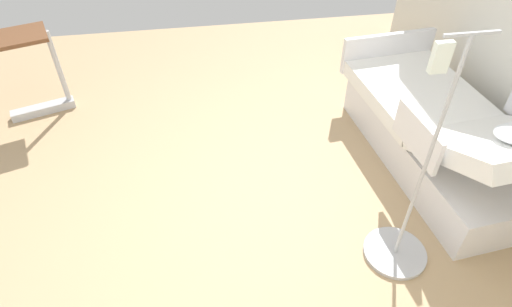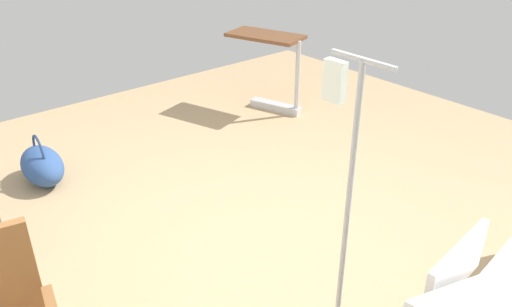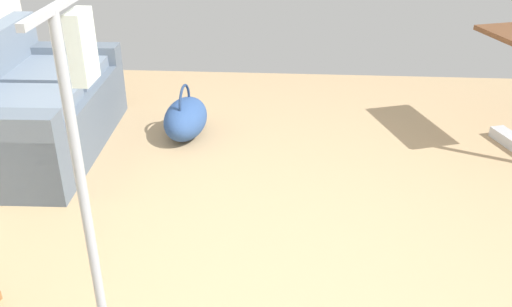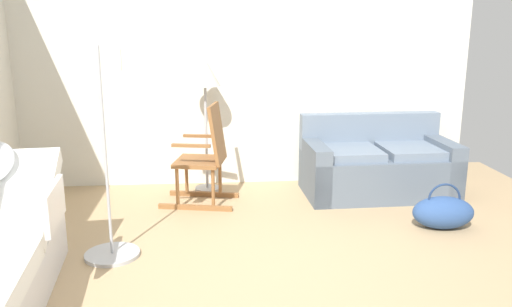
% 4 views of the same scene
% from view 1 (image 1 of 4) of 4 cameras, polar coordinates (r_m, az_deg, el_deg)
% --- Properties ---
extents(ground_plane, '(6.55, 6.55, 0.00)m').
position_cam_1_polar(ground_plane, '(3.46, -4.78, -6.76)').
color(ground_plane, tan).
extents(hospital_bed, '(1.15, 2.16, 1.01)m').
position_cam_1_polar(hospital_bed, '(3.94, 23.41, 2.36)').
color(hospital_bed, silver).
rests_on(hospital_bed, ground).
extents(overbed_table, '(0.89, 0.63, 0.84)m').
position_cam_1_polar(overbed_table, '(4.63, -28.77, 10.00)').
color(overbed_table, '#B2B5BA').
rests_on(overbed_table, ground).
extents(iv_pole, '(0.44, 0.44, 1.69)m').
position_cam_1_polar(iv_pole, '(3.11, 18.62, -9.77)').
color(iv_pole, '#B2B5BA').
rests_on(iv_pole, ground).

